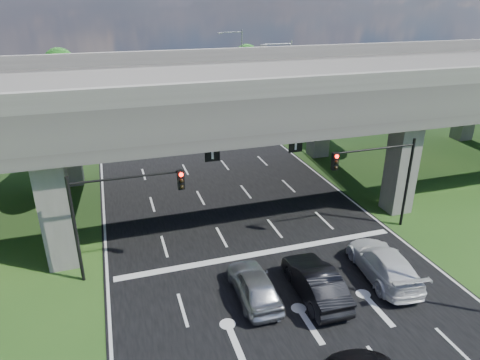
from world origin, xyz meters
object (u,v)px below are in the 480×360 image
car_dark (315,281)px  streetlight_beyond (239,62)px  signal_right (381,170)px  signal_left (117,205)px  streetlight_far (286,83)px  car_silver (254,285)px  car_white (384,263)px

car_dark → streetlight_beyond: bearing=-100.4°
signal_right → signal_left: 15.65m
streetlight_far → car_silver: bearing=-116.2°
car_white → car_silver: bearing=3.7°
signal_left → car_white: size_ratio=1.08×
signal_left → car_white: signal_left is taller
signal_right → streetlight_beyond: streetlight_beyond is taller
signal_left → streetlight_far: 26.95m
signal_left → car_dark: 10.76m
signal_left → streetlight_beyond: (17.92, 36.06, 1.66)m
car_silver → streetlight_far: bearing=-115.4°
car_silver → car_white: car_white is taller
signal_left → car_dark: signal_left is taller
signal_right → car_silver: bearing=-156.8°
car_silver → signal_right: bearing=-156.0°
signal_right → streetlight_far: size_ratio=0.60×
streetlight_beyond → car_dark: size_ratio=1.99×
streetlight_beyond → car_silver: streetlight_beyond is taller
signal_right → car_dark: size_ratio=1.19×
signal_right → streetlight_far: streetlight_far is taller
streetlight_beyond → car_dark: 42.17m
streetlight_far → streetlight_beyond: (0.00, 16.00, 0.00)m
streetlight_far → car_silver: (-11.90, -24.19, -5.04)m
streetlight_beyond → car_white: streetlight_beyond is taller
signal_left → car_silver: size_ratio=1.31×
signal_right → car_silver: 11.01m
signal_right → car_white: (-2.42, -4.51, -3.35)m
signal_right → streetlight_beyond: size_ratio=0.60×
signal_right → car_silver: size_ratio=1.31×
car_silver → car_dark: car_dark is taller
streetlight_beyond → car_dark: bearing=-102.3°
signal_right → car_silver: (-9.63, -4.13, -3.38)m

